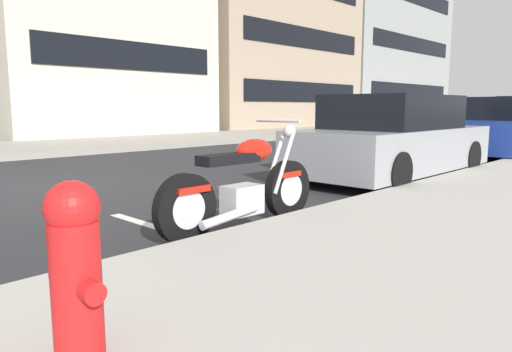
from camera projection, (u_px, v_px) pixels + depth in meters
ground_plane at (30, 189)px, 7.25m from camera, size 260.00×260.00×0.00m
sidewalk_far_curb at (254, 135)px, 20.43m from camera, size 120.00×5.00×0.14m
parking_stall_stripe at (170, 231)px, 4.74m from camera, size 0.12×2.20×0.01m
parked_motorcycle at (244, 188)px, 4.79m from camera, size 2.11×0.62×1.13m
parked_car_behind_motorcycle at (394, 139)px, 8.33m from camera, size 4.46×1.82×1.46m
parked_car_across_street at (501, 129)px, 12.12m from camera, size 4.25×1.83×1.51m
car_opposite_curb at (389, 119)px, 22.53m from camera, size 4.37×2.12×1.48m
fire_hydrant at (76, 266)px, 2.04m from camera, size 0.24×0.36×0.80m
townhouse_behind_pole at (237, 51)px, 29.77m from camera, size 11.67×11.20×9.60m
townhouse_near_left at (350, 55)px, 39.02m from camera, size 14.13×11.18×11.24m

